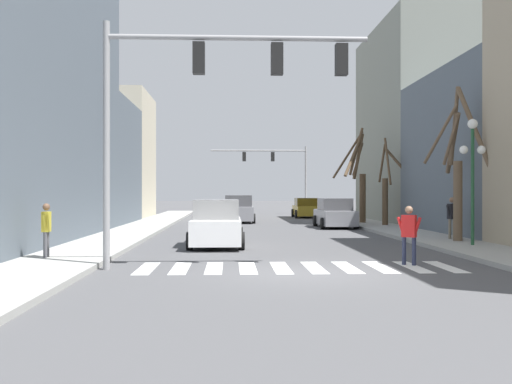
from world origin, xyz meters
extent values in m
plane|color=#4C4C4F|center=(0.00, 0.00, 0.00)|extent=(240.00, 240.00, 0.00)
cube|color=#9E9E99|center=(-6.62, 0.00, 0.07)|extent=(2.59, 90.00, 0.15)
cube|color=#515B66|center=(-10.92, 12.85, 6.32)|extent=(6.00, 10.87, 12.65)
cube|color=#515B66|center=(-10.92, 22.57, 3.81)|extent=(6.00, 8.56, 7.63)
cube|color=#BCB299|center=(-10.92, 30.85, 4.73)|extent=(6.00, 8.00, 9.46)
cube|color=#515B66|center=(10.92, 13.25, 3.92)|extent=(6.00, 11.03, 7.83)
cube|color=gray|center=(10.92, 24.82, 6.53)|extent=(6.00, 12.11, 13.06)
cube|color=white|center=(-4.05, 1.14, 0.00)|extent=(0.45, 2.60, 0.01)
cube|color=white|center=(-3.15, 1.14, 0.00)|extent=(0.45, 2.60, 0.01)
cube|color=white|center=(-2.25, 1.14, 0.00)|extent=(0.45, 2.60, 0.01)
cube|color=white|center=(-1.35, 1.14, 0.00)|extent=(0.45, 2.60, 0.01)
cube|color=white|center=(-0.45, 1.14, 0.00)|extent=(0.45, 2.60, 0.01)
cube|color=white|center=(0.45, 1.14, 0.00)|extent=(0.45, 2.60, 0.01)
cube|color=white|center=(1.35, 1.14, 0.00)|extent=(0.45, 2.60, 0.01)
cube|color=white|center=(2.25, 1.14, 0.00)|extent=(0.45, 2.60, 0.01)
cube|color=white|center=(3.15, 1.14, 0.00)|extent=(0.45, 2.60, 0.01)
cube|color=white|center=(4.05, 1.14, 0.00)|extent=(0.45, 2.60, 0.01)
cylinder|color=gray|center=(-5.07, 0.95, 3.27)|extent=(0.18, 0.18, 6.54)
cylinder|color=gray|center=(-1.61, 0.95, 6.14)|extent=(6.92, 0.14, 0.14)
cube|color=black|center=(-2.65, 0.95, 5.59)|extent=(0.32, 0.28, 0.84)
cube|color=black|center=(-0.57, 0.95, 5.59)|extent=(0.32, 0.28, 0.84)
cube|color=black|center=(1.16, 0.95, 5.59)|extent=(0.32, 0.28, 0.84)
cylinder|color=gray|center=(5.07, 39.02, 3.09)|extent=(0.18, 0.18, 6.17)
cylinder|color=gray|center=(0.77, 39.02, 5.77)|extent=(8.60, 0.14, 0.14)
cube|color=black|center=(2.06, 39.02, 5.22)|extent=(0.32, 0.28, 0.84)
cube|color=black|center=(-0.52, 39.02, 5.22)|extent=(0.32, 0.28, 0.84)
cylinder|color=#1E4C2D|center=(6.85, 6.06, 2.22)|extent=(0.12, 0.12, 4.15)
sphere|color=white|center=(6.85, 6.06, 4.48)|extent=(0.36, 0.36, 0.36)
sphere|color=white|center=(6.53, 6.06, 3.55)|extent=(0.31, 0.31, 0.31)
sphere|color=white|center=(7.17, 6.06, 3.55)|extent=(0.31, 0.31, 0.31)
cube|color=#A38423|center=(4.21, 32.32, 0.55)|extent=(1.73, 4.16, 0.76)
cube|color=#594813|center=(4.21, 32.32, 1.24)|extent=(1.59, 2.16, 0.62)
cylinder|color=black|center=(3.33, 33.61, 0.32)|extent=(0.22, 0.64, 0.64)
cylinder|color=black|center=(5.09, 33.61, 0.32)|extent=(0.22, 0.64, 0.64)
cylinder|color=black|center=(3.33, 31.03, 0.32)|extent=(0.22, 0.64, 0.64)
cylinder|color=black|center=(5.09, 31.03, 0.32)|extent=(0.22, 0.64, 0.64)
cube|color=gray|center=(-1.25, 24.98, 0.63)|extent=(1.89, 4.65, 0.90)
cube|color=#464648|center=(-1.25, 24.98, 1.45)|extent=(1.74, 2.42, 0.74)
cylinder|color=black|center=(-0.29, 23.54, 0.32)|extent=(0.22, 0.64, 0.64)
cylinder|color=black|center=(-2.21, 23.54, 0.32)|extent=(0.22, 0.64, 0.64)
cylinder|color=black|center=(-0.29, 26.42, 0.32)|extent=(0.22, 0.64, 0.64)
cylinder|color=black|center=(-2.21, 26.42, 0.32)|extent=(0.22, 0.64, 0.64)
cube|color=gray|center=(4.17, 18.99, 0.59)|extent=(1.80, 4.61, 0.83)
cube|color=#464648|center=(4.17, 18.99, 1.34)|extent=(1.65, 2.40, 0.68)
cylinder|color=black|center=(3.26, 20.42, 0.32)|extent=(0.22, 0.64, 0.64)
cylinder|color=black|center=(5.09, 20.42, 0.32)|extent=(0.22, 0.64, 0.64)
cylinder|color=black|center=(3.26, 17.56, 0.32)|extent=(0.22, 0.64, 0.64)
cylinder|color=black|center=(5.09, 17.56, 0.32)|extent=(0.22, 0.64, 0.64)
cube|color=white|center=(-2.33, 7.56, 0.61)|extent=(1.78, 4.72, 0.87)
cube|color=gray|center=(-2.33, 7.56, 1.40)|extent=(1.64, 2.45, 0.71)
cylinder|color=black|center=(-1.42, 6.09, 0.32)|extent=(0.22, 0.64, 0.64)
cylinder|color=black|center=(-3.24, 6.09, 0.32)|extent=(0.22, 0.64, 0.64)
cylinder|color=black|center=(-1.42, 9.02, 0.32)|extent=(0.22, 0.64, 0.64)
cylinder|color=black|center=(-3.24, 9.02, 0.32)|extent=(0.22, 0.64, 0.64)
cylinder|color=#4C4C51|center=(-7.13, 2.48, 0.52)|extent=(0.11, 0.11, 0.74)
cylinder|color=#4C4C51|center=(-7.15, 2.74, 0.52)|extent=(0.11, 0.11, 0.74)
cube|color=gold|center=(-7.14, 2.61, 1.18)|extent=(0.23, 0.38, 0.58)
sphere|color=brown|center=(-7.14, 2.61, 1.61)|extent=(0.21, 0.21, 0.21)
cylinder|color=gold|center=(-7.13, 2.40, 1.14)|extent=(0.10, 0.26, 0.57)
cylinder|color=gold|center=(-7.15, 2.82, 1.14)|extent=(0.10, 0.26, 0.57)
cylinder|color=#7A705B|center=(7.28, 8.95, 0.55)|extent=(0.12, 0.12, 0.80)
cylinder|color=#7A705B|center=(7.04, 8.79, 0.55)|extent=(0.12, 0.12, 0.80)
cube|color=black|center=(7.16, 8.87, 1.26)|extent=(0.45, 0.40, 0.63)
sphere|color=#8C664C|center=(7.16, 8.87, 1.72)|extent=(0.22, 0.22, 0.22)
cylinder|color=black|center=(7.34, 9.00, 1.22)|extent=(0.27, 0.23, 0.61)
cylinder|color=black|center=(6.98, 8.74, 1.22)|extent=(0.27, 0.23, 0.61)
cylinder|color=#282D47|center=(3.29, 1.47, 0.39)|extent=(0.12, 0.12, 0.78)
cylinder|color=#282D47|center=(3.06, 1.63, 0.39)|extent=(0.12, 0.12, 0.78)
cube|color=red|center=(3.17, 1.55, 1.09)|extent=(0.44, 0.40, 0.62)
sphere|color=#8C664C|center=(3.17, 1.55, 1.54)|extent=(0.22, 0.22, 0.22)
cylinder|color=red|center=(3.36, 1.42, 1.05)|extent=(0.27, 0.22, 0.60)
cylinder|color=red|center=(2.99, 1.67, 1.05)|extent=(0.27, 0.22, 0.60)
cylinder|color=brown|center=(6.37, 21.61, 1.65)|extent=(0.38, 0.38, 3.00)
cylinder|color=brown|center=(5.44, 21.53, 4.33)|extent=(1.97, 0.30, 2.95)
cylinder|color=brown|center=(5.86, 21.09, 4.52)|extent=(1.15, 1.21, 2.98)
cylinder|color=brown|center=(6.02, 21.36, 4.05)|extent=(0.83, 0.64, 2.08)
cylinder|color=brown|center=(5.64, 20.82, 4.25)|extent=(1.54, 1.80, 2.69)
cylinder|color=brown|center=(6.02, 21.23, 4.22)|extent=(0.89, 0.96, 2.85)
cylinder|color=brown|center=(7.02, 7.89, 1.70)|extent=(0.35, 0.35, 3.09)
cylinder|color=brown|center=(6.52, 8.39, 4.33)|extent=(1.08, 1.14, 2.36)
cylinder|color=brown|center=(7.53, 7.57, 4.51)|extent=(1.20, 0.83, 3.24)
cylinder|color=brown|center=(7.10, 8.44, 4.64)|extent=(0.30, 1.24, 3.04)
cylinder|color=brown|center=(7.12, 8.69, 3.98)|extent=(0.38, 1.76, 2.36)
cylinder|color=brown|center=(6.86, 8.21, 4.05)|extent=(0.45, 0.77, 1.89)
cylinder|color=brown|center=(7.08, 18.96, 1.49)|extent=(0.34, 0.34, 2.67)
cylinder|color=brown|center=(7.91, 18.69, 3.51)|extent=(1.78, 0.75, 2.21)
cylinder|color=brown|center=(7.03, 18.23, 3.78)|extent=(0.21, 1.59, 2.73)
cylinder|color=brown|center=(7.02, 19.40, 3.70)|extent=(0.24, 0.99, 2.20)
camera|label=1|loc=(-1.83, -14.94, 2.05)|focal=42.00mm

